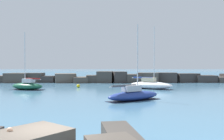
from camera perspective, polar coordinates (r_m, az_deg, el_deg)
open_sea_beyond at (r=117.46m, az=-1.34°, el=-0.93°), size 400.00×116.00×0.01m
breakwater_jetty at (r=57.53m, az=-0.38°, el=-1.84°), size 70.00×7.00×2.55m
sailboat_moored_0 at (r=27.37m, az=4.78°, el=-5.67°), size 6.59×5.31×8.35m
sailboat_moored_1 at (r=41.41m, az=8.63°, el=-3.33°), size 7.33×5.54×10.20m
sailboat_moored_2 at (r=41.67m, az=-18.98°, el=-3.39°), size 5.79×3.78×9.12m
mooring_buoy_orange_near at (r=43.95m, az=-7.91°, el=-3.61°), size 0.59×0.59×0.79m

